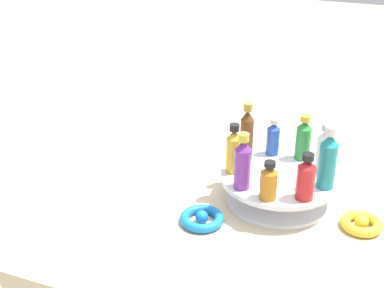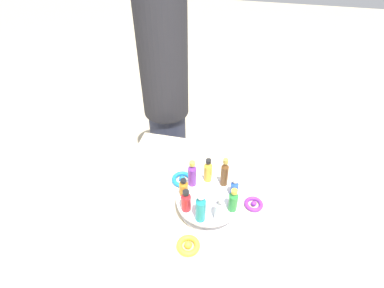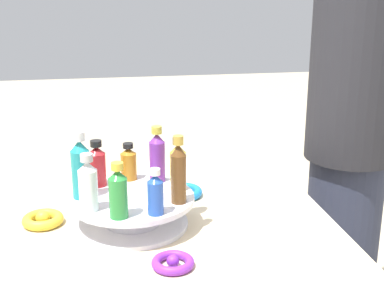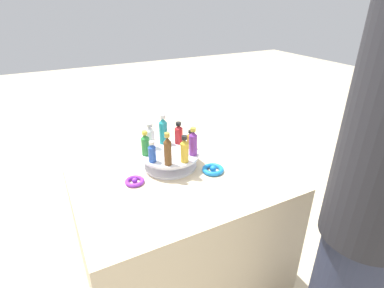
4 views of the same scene
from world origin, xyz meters
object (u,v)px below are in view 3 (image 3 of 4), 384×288
Objects in this scene: bottle_gold at (178,166)px; person_figure at (353,114)px; bottle_teal at (81,168)px; ribbon_bow_purple at (173,263)px; ribbon_bow_blue at (183,192)px; bottle_blue at (155,193)px; bottle_purple at (157,156)px; display_stand at (133,210)px; bottle_clear at (88,185)px; bottle_amber at (127,163)px; ribbon_bow_gold at (43,219)px; bottle_red at (97,165)px; bottle_green at (118,192)px; bottle_brown at (179,172)px.

bottle_gold is 0.71m from person_figure.
ribbon_bow_purple is at bearing 129.43° from bottle_teal.
ribbon_bow_blue is at bearing -6.02° from person_figure.
bottle_teal is at bearing -37.43° from bottle_blue.
person_figure reaches higher than bottle_purple.
display_stand is 2.25× the size of bottle_clear.
bottle_clear is at bearing 0.37° from person_figure.
bottle_amber is 0.97× the size of ribbon_bow_gold.
bottle_purple reaches higher than bottle_blue.
bottle_clear reaches higher than bottle_amber.
display_stand is at bearing 52.57° from bottle_purple.
person_figure is at bearing -156.61° from ribbon_bow_blue.
bottle_blue reaches higher than ribbon_bow_blue.
ribbon_bow_gold is at bearing -17.05° from bottle_teal.
ribbon_bow_blue is (-0.07, -0.35, 0.00)m from ribbon_bow_purple.
ribbon_bow_gold is at bearing 16.72° from bottle_red.
bottle_amber is 0.77× the size of bottle_green.
bottle_gold reaches higher than ribbon_bow_gold.
bottle_gold is at bearing 176.53° from ribbon_bow_gold.
bottle_brown is 0.21m from bottle_teal.
ribbon_bow_blue is at bearing -161.15° from bottle_red.
person_figure reaches higher than bottle_brown.
bottle_teal is 0.30m from ribbon_bow_purple.
person_figure is at bearing -157.80° from bottle_red.
person_figure reaches higher than bottle_clear.
person_figure is at bearing -158.54° from ribbon_bow_gold.
display_stand is at bearing 0.00° from person_figure.
bottle_teal reaches higher than ribbon_bow_purple.
display_stand is 0.15m from bottle_teal.
person_figure is at bearing -154.74° from bottle_teal.
display_stand is at bearing -147.43° from bottle_clear.
ribbon_bow_purple is at bearing 102.69° from bottle_amber.
display_stand is at bearing 92.57° from bottle_amber.
bottle_gold reaches higher than bottle_red.
bottle_teal is 1.61× the size of ribbon_bow_gold.
bottle_red is (0.17, -0.13, -0.02)m from bottle_brown.
bottle_teal reaches higher than bottle_clear.
bottle_amber is at bearing -161.17° from ribbon_bow_gold.
bottle_teal is 0.90m from person_figure.
bottle_teal reaches higher than ribbon_bow_blue.
bottle_purple is 0.08× the size of person_figure.
bottle_red is 0.08m from bottle_teal.
bottle_purple is 0.19m from bottle_teal.
bottle_green is 1.16× the size of ribbon_bow_blue.
bottle_clear is at bearing 136.98° from ribbon_bow_gold.
bottle_red is 0.73× the size of bottle_teal.
bottle_clear is (0.13, -0.04, 0.01)m from bottle_blue.
bottle_blue is 0.14m from bottle_gold.
bottle_gold is 1.33× the size of ribbon_bow_gold.
bottle_red is at bearing -17.43° from bottle_gold.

